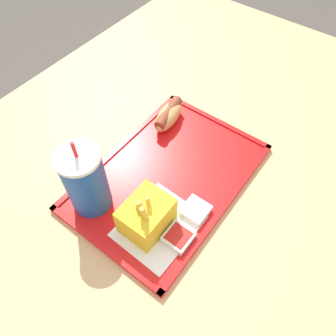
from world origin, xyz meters
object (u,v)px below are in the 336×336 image
(sauce_cup_ketchup, at_px, (178,237))
(fries_carton, at_px, (147,216))
(soda_cup, at_px, (86,181))
(hot_dog_far, at_px, (168,115))
(sauce_cup_mayo, at_px, (196,210))

(sauce_cup_ketchup, bearing_deg, fries_carton, 100.34)
(soda_cup, height_order, hot_dog_far, soda_cup)
(soda_cup, relative_size, fries_carton, 1.68)
(hot_dog_far, height_order, fries_carton, fries_carton)
(hot_dog_far, distance_m, fries_carton, 0.29)
(soda_cup, height_order, fries_carton, soda_cup)
(fries_carton, distance_m, sauce_cup_ketchup, 0.07)
(soda_cup, distance_m, sauce_cup_mayo, 0.23)
(soda_cup, relative_size, sauce_cup_mayo, 3.72)
(soda_cup, relative_size, hot_dog_far, 1.62)
(soda_cup, relative_size, sauce_cup_ketchup, 3.72)
(hot_dog_far, bearing_deg, soda_cup, -177.81)
(soda_cup, bearing_deg, hot_dog_far, 2.19)
(fries_carton, height_order, sauce_cup_mayo, fries_carton)
(hot_dog_far, distance_m, sauce_cup_mayo, 0.26)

